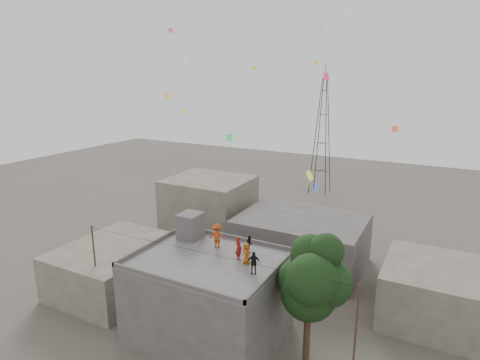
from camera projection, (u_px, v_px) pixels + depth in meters
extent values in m
plane|color=#4F4A41|center=(209.00, 335.00, 29.39)|extent=(140.00, 140.00, 0.00)
cube|color=#494644|center=(209.00, 299.00, 28.63)|extent=(10.00, 8.00, 6.00)
cube|color=#585553|center=(208.00, 260.00, 27.86)|extent=(10.00, 8.00, 0.10)
cube|color=#494644|center=(235.00, 237.00, 31.16)|extent=(10.00, 0.15, 0.30)
cube|color=#494644|center=(173.00, 282.00, 24.45)|extent=(10.00, 0.15, 0.30)
cube|color=#494644|center=(273.00, 273.00, 25.58)|extent=(0.15, 8.00, 0.30)
cube|color=#494644|center=(152.00, 243.00, 30.04)|extent=(0.15, 8.00, 0.30)
cube|color=#494644|center=(191.00, 226.00, 31.26)|extent=(1.60, 1.80, 2.00)
cube|color=#5E574A|center=(116.00, 267.00, 35.58)|extent=(8.00, 10.00, 4.00)
cube|color=#494644|center=(301.00, 241.00, 39.82)|extent=(12.00, 9.00, 5.00)
cube|color=#5E574A|center=(209.00, 208.00, 46.71)|extent=(9.00, 8.00, 7.00)
cube|color=#5E574A|center=(431.00, 292.00, 31.04)|extent=(7.00, 8.00, 4.40)
cylinder|color=black|center=(307.00, 337.00, 26.05)|extent=(0.44, 0.44, 4.00)
cylinder|color=black|center=(310.00, 315.00, 25.66)|extent=(0.64, 0.91, 2.14)
sphere|color=black|center=(309.00, 293.00, 25.24)|extent=(3.60, 3.60, 3.60)
sphere|color=black|center=(328.00, 283.00, 24.80)|extent=(3.00, 3.00, 3.00)
sphere|color=black|center=(298.00, 280.00, 25.97)|extent=(2.80, 2.80, 2.80)
sphere|color=black|center=(312.00, 280.00, 24.02)|extent=(3.20, 3.20, 3.20)
sphere|color=black|center=(310.00, 254.00, 25.59)|extent=(2.60, 2.60, 2.60)
sphere|color=black|center=(326.00, 251.00, 24.68)|extent=(2.20, 2.20, 2.20)
cylinder|color=black|center=(96.00, 269.00, 31.48)|extent=(0.12, 0.12, 7.40)
cylinder|color=black|center=(355.00, 343.00, 22.85)|extent=(0.12, 0.12, 7.40)
cylinder|color=black|center=(204.00, 253.00, 26.27)|extent=(20.00, 0.52, 0.02)
cylinder|color=black|center=(315.00, 138.00, 62.77)|extent=(1.27, 1.27, 18.01)
cylinder|color=black|center=(326.00, 138.00, 62.00)|extent=(1.27, 1.27, 18.01)
cylinder|color=black|center=(329.00, 137.00, 63.45)|extent=(1.27, 1.27, 18.01)
cylinder|color=black|center=(318.00, 136.00, 64.22)|extent=(1.27, 1.27, 18.01)
cube|color=black|center=(320.00, 171.00, 64.48)|extent=(2.36, 0.08, 0.08)
cube|color=black|center=(320.00, 171.00, 64.48)|extent=(0.08, 2.36, 0.08)
cube|color=black|center=(322.00, 143.00, 63.34)|extent=(1.81, 0.08, 0.08)
cube|color=black|center=(322.00, 143.00, 63.34)|extent=(0.08, 1.81, 0.08)
cube|color=black|center=(323.00, 114.00, 62.20)|extent=(1.26, 0.08, 0.08)
cube|color=black|center=(323.00, 114.00, 62.20)|extent=(0.08, 1.26, 0.08)
cube|color=black|center=(324.00, 90.00, 61.28)|extent=(0.82, 0.08, 0.08)
cube|color=black|center=(324.00, 90.00, 61.28)|extent=(0.08, 0.82, 0.08)
cylinder|color=black|center=(325.00, 72.00, 60.57)|extent=(0.08, 0.08, 2.00)
imported|color=maroon|center=(239.00, 248.00, 27.55)|extent=(0.73, 0.65, 1.69)
imported|color=#A65213|center=(246.00, 254.00, 26.96)|extent=(0.87, 0.77, 1.50)
imported|color=black|center=(250.00, 244.00, 28.91)|extent=(0.73, 0.75, 1.21)
imported|color=black|center=(253.00, 263.00, 25.63)|extent=(0.96, 0.69, 1.52)
imported|color=#B83D15|center=(217.00, 236.00, 29.48)|extent=(1.36, 1.03, 1.86)
imported|color=maroon|center=(217.00, 238.00, 29.67)|extent=(0.59, 0.53, 1.35)
plane|color=orange|center=(166.00, 95.00, 33.90)|extent=(0.24, 0.47, 0.40)
plane|color=#EB255B|center=(326.00, 76.00, 28.00)|extent=(0.36, 0.53, 0.51)
plane|color=yellow|center=(254.00, 68.00, 36.31)|extent=(0.44, 0.40, 0.29)
plane|color=blue|center=(316.00, 187.00, 26.35)|extent=(0.42, 0.41, 0.46)
plane|color=silver|center=(185.00, 62.00, 39.36)|extent=(0.40, 0.35, 0.37)
plane|color=orange|center=(316.00, 62.00, 35.92)|extent=(0.23, 0.30, 0.33)
plane|color=green|center=(229.00, 137.00, 28.59)|extent=(0.50, 0.34, 0.46)
plane|color=#E55F35|center=(395.00, 129.00, 30.94)|extent=(0.52, 0.27, 0.48)
plane|color=#F2AC19|center=(183.00, 112.00, 31.39)|extent=(0.47, 0.37, 0.39)
plane|color=#4666D4|center=(321.00, 27.00, 38.56)|extent=(0.09, 0.36, 0.34)
plane|color=#DC4594|center=(171.00, 30.00, 30.92)|extent=(0.42, 0.27, 0.34)
plane|color=gold|center=(310.00, 175.00, 26.48)|extent=(0.37, 0.69, 0.59)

